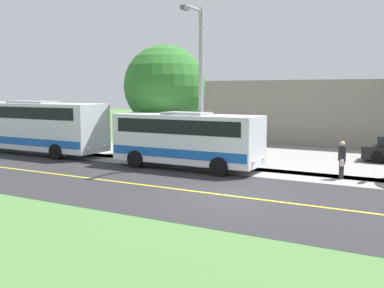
{
  "coord_description": "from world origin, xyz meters",
  "views": [
    {
      "loc": [
        15.16,
        6.93,
        3.97
      ],
      "look_at": [
        -3.5,
        -3.47,
        1.4
      ],
      "focal_mm": 41.93,
      "sensor_mm": 36.0,
      "label": 1
    }
  ],
  "objects": [
    {
      "name": "parking_lot_surface",
      "position": [
        -12.4,
        3.0,
        0.0
      ],
      "size": [
        14.0,
        36.0,
        0.01
      ],
      "primitive_type": "cube",
      "color": "gray",
      "rests_on": "ground"
    },
    {
      "name": "street_light_pole",
      "position": [
        -4.88,
        -3.79,
        4.42
      ],
      "size": [
        1.97,
        0.24,
        8.03
      ],
      "color": "#9E9EA3",
      "rests_on": "ground"
    },
    {
      "name": "road_surface",
      "position": [
        0.0,
        0.0,
        0.0
      ],
      "size": [
        8.0,
        100.0,
        0.01
      ],
      "primitive_type": "cube",
      "color": "#28282B",
      "rests_on": "ground"
    },
    {
      "name": "tree_curbside",
      "position": [
        -7.4,
        -7.49,
        4.2
      ],
      "size": [
        4.86,
        4.86,
        6.64
      ],
      "color": "brown",
      "rests_on": "ground"
    },
    {
      "name": "ground_plane",
      "position": [
        0.0,
        0.0,
        0.0
      ],
      "size": [
        120.0,
        120.0,
        0.0
      ],
      "primitive_type": "plane",
      "color": "#477238"
    },
    {
      "name": "sidewalk",
      "position": [
        -5.2,
        0.0,
        0.0
      ],
      "size": [
        2.4,
        100.0,
        0.01
      ],
      "primitive_type": "cube",
      "color": "gray",
      "rests_on": "ground"
    },
    {
      "name": "pedestrian_with_bags",
      "position": [
        -5.45,
        3.15,
        0.92
      ],
      "size": [
        0.72,
        0.34,
        1.71
      ],
      "color": "#262628",
      "rests_on": "ground"
    },
    {
      "name": "shuttle_bus_front",
      "position": [
        -4.45,
        -4.31,
        1.58
      ],
      "size": [
        2.55,
        7.8,
        2.87
      ],
      "color": "white",
      "rests_on": "ground"
    },
    {
      "name": "road_centre_line",
      "position": [
        0.0,
        0.0,
        0.01
      ],
      "size": [
        0.16,
        100.0,
        0.0
      ],
      "primitive_type": "cube",
      "color": "gold",
      "rests_on": "ground"
    },
    {
      "name": "commercial_building",
      "position": [
        -21.4,
        -1.82,
        2.35
      ],
      "size": [
        10.0,
        22.77,
        4.7
      ],
      "primitive_type": "cube",
      "color": "gray",
      "rests_on": "ground"
    },
    {
      "name": "transit_bus_rear",
      "position": [
        -4.57,
        -15.51,
        1.8
      ],
      "size": [
        2.78,
        10.38,
        3.3
      ],
      "color": "silver",
      "rests_on": "ground"
    }
  ]
}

